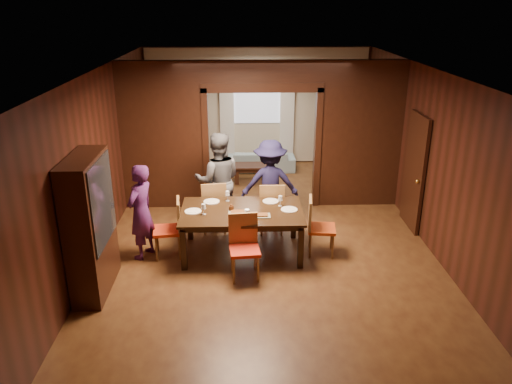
{
  "coord_description": "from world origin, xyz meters",
  "views": [
    {
      "loc": [
        -0.42,
        -7.88,
        3.94
      ],
      "look_at": [
        -0.18,
        -0.4,
        1.05
      ],
      "focal_mm": 35.0,
      "sensor_mm": 36.0,
      "label": 1
    }
  ],
  "objects_px": {
    "chair_far_r": "(271,207)",
    "person_grey": "(218,181)",
    "sofa": "(260,160)",
    "dining_table": "(242,232)",
    "person_purple": "(141,212)",
    "chair_left": "(167,228)",
    "hutch": "(90,226)",
    "chair_near": "(245,248)",
    "person_navy": "(270,183)",
    "coffee_table": "(251,173)",
    "chair_far_l": "(214,205)",
    "chair_right": "(322,227)"
  },
  "relations": [
    {
      "from": "chair_far_r",
      "to": "hutch",
      "type": "xyz_separation_m",
      "value": [
        -2.64,
        -1.82,
        0.52
      ]
    },
    {
      "from": "chair_far_r",
      "to": "hutch",
      "type": "relative_size",
      "value": 0.48
    },
    {
      "from": "chair_far_l",
      "to": "person_grey",
      "type": "bearing_deg",
      "value": -120.75
    },
    {
      "from": "person_navy",
      "to": "dining_table",
      "type": "relative_size",
      "value": 0.83
    },
    {
      "from": "person_grey",
      "to": "chair_far_l",
      "type": "height_order",
      "value": "person_grey"
    },
    {
      "from": "dining_table",
      "to": "chair_near",
      "type": "height_order",
      "value": "chair_near"
    },
    {
      "from": "person_grey",
      "to": "chair_right",
      "type": "distance_m",
      "value": 2.11
    },
    {
      "from": "chair_far_l",
      "to": "chair_far_r",
      "type": "distance_m",
      "value": 1.04
    },
    {
      "from": "person_grey",
      "to": "chair_left",
      "type": "bearing_deg",
      "value": 52.12
    },
    {
      "from": "chair_right",
      "to": "chair_far_r",
      "type": "relative_size",
      "value": 1.0
    },
    {
      "from": "sofa",
      "to": "chair_left",
      "type": "relative_size",
      "value": 1.75
    },
    {
      "from": "chair_left",
      "to": "chair_far_r",
      "type": "xyz_separation_m",
      "value": [
        1.74,
        0.85,
        0.0
      ]
    },
    {
      "from": "chair_left",
      "to": "dining_table",
      "type": "bearing_deg",
      "value": 86.14
    },
    {
      "from": "person_grey",
      "to": "chair_left",
      "type": "height_order",
      "value": "person_grey"
    },
    {
      "from": "dining_table",
      "to": "coffee_table",
      "type": "relative_size",
      "value": 2.46
    },
    {
      "from": "chair_left",
      "to": "chair_near",
      "type": "distance_m",
      "value": 1.44
    },
    {
      "from": "person_purple",
      "to": "chair_right",
      "type": "bearing_deg",
      "value": 114.86
    },
    {
      "from": "hutch",
      "to": "chair_near",
      "type": "bearing_deg",
      "value": 6.5
    },
    {
      "from": "chair_near",
      "to": "hutch",
      "type": "height_order",
      "value": "hutch"
    },
    {
      "from": "chair_far_l",
      "to": "chair_far_r",
      "type": "height_order",
      "value": "same"
    },
    {
      "from": "sofa",
      "to": "hutch",
      "type": "height_order",
      "value": "hutch"
    },
    {
      "from": "coffee_table",
      "to": "chair_far_r",
      "type": "height_order",
      "value": "chair_far_r"
    },
    {
      "from": "coffee_table",
      "to": "chair_left",
      "type": "xyz_separation_m",
      "value": [
        -1.43,
        -3.54,
        0.28
      ]
    },
    {
      "from": "dining_table",
      "to": "person_navy",
      "type": "bearing_deg",
      "value": 64.64
    },
    {
      "from": "coffee_table",
      "to": "chair_far_r",
      "type": "xyz_separation_m",
      "value": [
        0.31,
        -2.69,
        0.28
      ]
    },
    {
      "from": "coffee_table",
      "to": "dining_table",
      "type": "bearing_deg",
      "value": -93.57
    },
    {
      "from": "coffee_table",
      "to": "chair_left",
      "type": "relative_size",
      "value": 0.82
    },
    {
      "from": "person_grey",
      "to": "person_navy",
      "type": "relative_size",
      "value": 1.09
    },
    {
      "from": "sofa",
      "to": "hutch",
      "type": "bearing_deg",
      "value": 63.63
    },
    {
      "from": "person_purple",
      "to": "chair_near",
      "type": "height_order",
      "value": "person_purple"
    },
    {
      "from": "dining_table",
      "to": "coffee_table",
      "type": "bearing_deg",
      "value": 86.43
    },
    {
      "from": "chair_right",
      "to": "chair_near",
      "type": "height_order",
      "value": "same"
    },
    {
      "from": "person_purple",
      "to": "hutch",
      "type": "relative_size",
      "value": 0.78
    },
    {
      "from": "sofa",
      "to": "dining_table",
      "type": "height_order",
      "value": "dining_table"
    },
    {
      "from": "person_navy",
      "to": "chair_far_r",
      "type": "xyz_separation_m",
      "value": [
        0.0,
        -0.31,
        -0.33
      ]
    },
    {
      "from": "person_purple",
      "to": "chair_left",
      "type": "bearing_deg",
      "value": 116.57
    },
    {
      "from": "chair_near",
      "to": "person_purple",
      "type": "bearing_deg",
      "value": 150.95
    },
    {
      "from": "person_purple",
      "to": "chair_near",
      "type": "relative_size",
      "value": 1.62
    },
    {
      "from": "person_grey",
      "to": "chair_far_r",
      "type": "height_order",
      "value": "person_grey"
    },
    {
      "from": "person_purple",
      "to": "chair_far_l",
      "type": "relative_size",
      "value": 1.62
    },
    {
      "from": "chair_far_l",
      "to": "person_purple",
      "type": "bearing_deg",
      "value": 34.03
    },
    {
      "from": "dining_table",
      "to": "chair_right",
      "type": "xyz_separation_m",
      "value": [
        1.3,
        -0.07,
        0.1
      ]
    },
    {
      "from": "chair_far_r",
      "to": "person_grey",
      "type": "bearing_deg",
      "value": -18.04
    },
    {
      "from": "dining_table",
      "to": "hutch",
      "type": "xyz_separation_m",
      "value": [
        -2.12,
        -1.03,
        0.62
      ]
    },
    {
      "from": "chair_left",
      "to": "chair_far_r",
      "type": "height_order",
      "value": "same"
    },
    {
      "from": "sofa",
      "to": "person_navy",
      "type": "bearing_deg",
      "value": 90.39
    },
    {
      "from": "chair_far_r",
      "to": "hutch",
      "type": "bearing_deg",
      "value": 33.96
    },
    {
      "from": "person_navy",
      "to": "sofa",
      "type": "relative_size",
      "value": 0.96
    },
    {
      "from": "chair_right",
      "to": "chair_far_l",
      "type": "bearing_deg",
      "value": 68.97
    },
    {
      "from": "person_grey",
      "to": "chair_near",
      "type": "bearing_deg",
      "value": 100.5
    }
  ]
}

